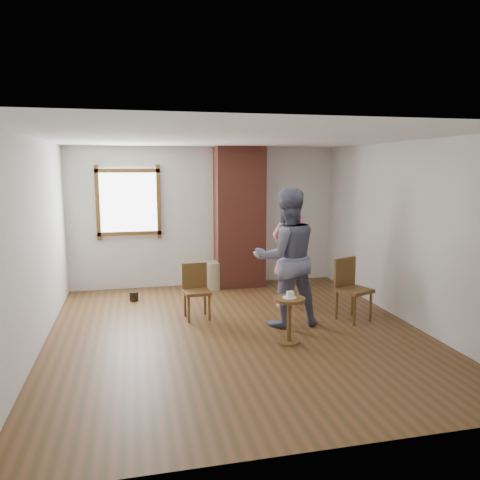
{
  "coord_description": "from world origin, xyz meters",
  "views": [
    {
      "loc": [
        -1.33,
        -5.94,
        2.24
      ],
      "look_at": [
        0.22,
        0.8,
        1.15
      ],
      "focal_mm": 35.0,
      "sensor_mm": 36.0,
      "label": 1
    }
  ],
  "objects_px": {
    "dining_chair_right": "(350,286)",
    "stoneware_crock": "(212,275)",
    "person_pink": "(290,250)",
    "side_table": "(289,313)",
    "dining_chair_left": "(196,288)",
    "man": "(286,258)"
  },
  "relations": [
    {
      "from": "man",
      "to": "dining_chair_left",
      "type": "bearing_deg",
      "value": -29.33
    },
    {
      "from": "dining_chair_left",
      "to": "person_pink",
      "type": "distance_m",
      "value": 1.65
    },
    {
      "from": "side_table",
      "to": "person_pink",
      "type": "xyz_separation_m",
      "value": [
        0.55,
        1.57,
        0.51
      ]
    },
    {
      "from": "person_pink",
      "to": "dining_chair_right",
      "type": "bearing_deg",
      "value": 108.81
    },
    {
      "from": "dining_chair_right",
      "to": "person_pink",
      "type": "distance_m",
      "value": 1.14
    },
    {
      "from": "dining_chair_right",
      "to": "man",
      "type": "distance_m",
      "value": 1.1
    },
    {
      "from": "dining_chair_right",
      "to": "side_table",
      "type": "relative_size",
      "value": 1.51
    },
    {
      "from": "stoneware_crock",
      "to": "person_pink",
      "type": "relative_size",
      "value": 0.28
    },
    {
      "from": "dining_chair_right",
      "to": "stoneware_crock",
      "type": "bearing_deg",
      "value": 105.92
    },
    {
      "from": "dining_chair_left",
      "to": "side_table",
      "type": "relative_size",
      "value": 1.35
    },
    {
      "from": "dining_chair_left",
      "to": "dining_chair_right",
      "type": "height_order",
      "value": "dining_chair_right"
    },
    {
      "from": "dining_chair_right",
      "to": "side_table",
      "type": "height_order",
      "value": "dining_chair_right"
    },
    {
      "from": "dining_chair_left",
      "to": "man",
      "type": "relative_size",
      "value": 0.42
    },
    {
      "from": "side_table",
      "to": "man",
      "type": "xyz_separation_m",
      "value": [
        0.19,
        0.7,
        0.57
      ]
    },
    {
      "from": "dining_chair_right",
      "to": "person_pink",
      "type": "height_order",
      "value": "person_pink"
    },
    {
      "from": "dining_chair_right",
      "to": "side_table",
      "type": "distance_m",
      "value": 1.39
    },
    {
      "from": "stoneware_crock",
      "to": "side_table",
      "type": "height_order",
      "value": "side_table"
    },
    {
      "from": "man",
      "to": "side_table",
      "type": "bearing_deg",
      "value": 72.97
    },
    {
      "from": "dining_chair_left",
      "to": "side_table",
      "type": "distance_m",
      "value": 1.66
    },
    {
      "from": "side_table",
      "to": "person_pink",
      "type": "height_order",
      "value": "person_pink"
    },
    {
      "from": "dining_chair_left",
      "to": "man",
      "type": "bearing_deg",
      "value": -30.93
    },
    {
      "from": "side_table",
      "to": "dining_chair_right",
      "type": "bearing_deg",
      "value": 31.06
    }
  ]
}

